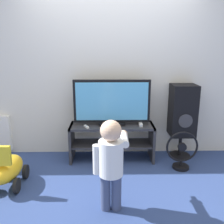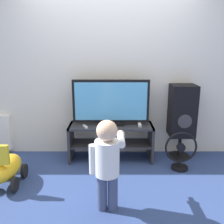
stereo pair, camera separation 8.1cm
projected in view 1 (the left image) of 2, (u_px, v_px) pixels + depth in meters
name	position (u px, v px, depth m)	size (l,w,h in m)	color
ground_plane	(112.00, 165.00, 3.55)	(16.00, 16.00, 0.00)	navy
wall_back	(112.00, 70.00, 3.71)	(10.00, 0.06, 2.60)	silver
tv_stand	(112.00, 136.00, 3.67)	(1.22, 0.42, 0.53)	#2D2D33
television	(112.00, 103.00, 3.56)	(1.09, 0.20, 0.65)	black
game_console	(140.00, 124.00, 3.60)	(0.04, 0.20, 0.04)	white
remote_primary	(86.00, 127.00, 3.50)	(0.09, 0.13, 0.03)	white
child	(111.00, 158.00, 2.46)	(0.37, 0.53, 0.96)	#3F4C72
speaker_tower	(183.00, 112.00, 3.67)	(0.36, 0.34, 1.11)	black
floor_fan	(182.00, 152.00, 3.40)	(0.44, 0.23, 0.53)	black
ride_on_toy	(7.00, 169.00, 2.98)	(0.35, 0.60, 0.58)	gold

